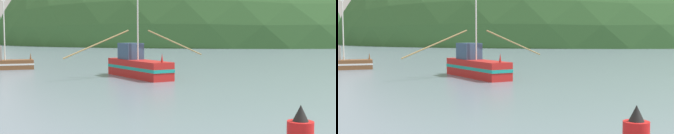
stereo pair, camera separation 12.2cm
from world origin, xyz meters
TOP-DOWN VIEW (x-y plane):
  - hill_mid_right at (15.86, 228.33)m, footprint 124.73×99.79m
  - hill_mid_left at (5.93, 174.88)m, footprint 181.32×145.06m
  - fishing_boat_red at (-6.32, 32.05)m, footprint 10.58×8.06m
  - fishing_boat_brown at (-21.72, 38.28)m, footprint 6.86×4.63m

SIDE VIEW (x-z plane):
  - hill_mid_right at x=15.86m, z-range -50.71..50.71m
  - hill_mid_left at x=5.93m, z-range -44.44..44.44m
  - fishing_boat_brown at x=-21.72m, z-range -2.89..4.30m
  - fishing_boat_red at x=-6.32m, z-range -2.89..4.83m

